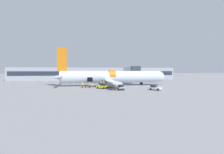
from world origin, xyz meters
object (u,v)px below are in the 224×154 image
baggage_tug_mid (120,88)px  ground_crew_loader_b (82,85)px  ground_crew_loader_a (104,84)px  suitcase_on_tarmac_upright (86,87)px  ground_crew_driver (101,84)px  baggage_tug_lead (155,88)px  ground_crew_helper (83,84)px  baggage_cart_loading (93,85)px  ground_crew_supervisor (89,85)px  baggage_tug_rear (103,86)px  airplane (111,77)px

baggage_tug_mid → ground_crew_loader_b: ground_crew_loader_b is taller
ground_crew_loader_a → suitcase_on_tarmac_upright: bearing=-172.5°
baggage_tug_mid → ground_crew_driver: size_ratio=1.74×
baggage_tug_lead → ground_crew_helper: size_ratio=2.06×
baggage_cart_loading → ground_crew_supervisor: bearing=-113.4°
baggage_tug_rear → baggage_cart_loading: bearing=114.5°
ground_crew_helper → suitcase_on_tarmac_upright: 1.56m
ground_crew_driver → suitcase_on_tarmac_upright: bearing=-177.9°
baggage_tug_rear → ground_crew_loader_b: 6.58m
ground_crew_supervisor → ground_crew_helper: size_ratio=1.06×
airplane → ground_crew_helper: (-9.48, -4.26, -2.06)m
baggage_tug_rear → baggage_tug_mid: bearing=-44.5°
ground_crew_loader_a → ground_crew_loader_b: size_ratio=1.15×
airplane → ground_crew_loader_a: size_ratio=21.19×
suitcase_on_tarmac_upright → baggage_tug_mid: bearing=-42.7°
baggage_tug_mid → ground_crew_loader_a: (-3.23, 8.85, 0.35)m
baggage_tug_mid → ground_crew_helper: ground_crew_helper is taller
suitcase_on_tarmac_upright → ground_crew_driver: bearing=2.1°
airplane → baggage_tug_rear: 10.43m
ground_crew_driver → suitcase_on_tarmac_upright: 4.74m
baggage_tug_lead → ground_crew_helper: bearing=148.5°
baggage_tug_lead → baggage_tug_rear: (-13.02, 6.22, 0.08)m
airplane → baggage_tug_mid: 13.69m
baggage_cart_loading → ground_crew_loader_b: 3.72m
ground_crew_loader_b → baggage_tug_rear: bearing=-31.3°
ground_crew_loader_b → suitcase_on_tarmac_upright: (1.01, 0.59, -0.59)m
airplane → baggage_cart_loading: bearing=-146.8°
ground_crew_loader_a → ground_crew_driver: ground_crew_loader_a is taller
baggage_tug_mid → ground_crew_supervisor: size_ratio=1.81×
suitcase_on_tarmac_upright → ground_crew_helper: bearing=128.7°
ground_crew_driver → ground_crew_helper: 5.67m
suitcase_on_tarmac_upright → baggage_tug_rear: bearing=-41.0°
suitcase_on_tarmac_upright → baggage_tug_lead: bearing=-30.1°
baggage_cart_loading → ground_crew_driver: bearing=-23.2°
baggage_tug_lead → baggage_tug_rear: 14.43m
ground_crew_loader_b → ground_crew_driver: bearing=7.7°
baggage_tug_lead → baggage_tug_rear: bearing=154.5°
baggage_cart_loading → ground_crew_loader_a: (3.34, -0.49, 0.39)m
ground_crew_loader_b → ground_crew_helper: ground_crew_helper is taller
baggage_cart_loading → ground_crew_loader_a: size_ratio=1.90×
baggage_tug_mid → ground_crew_driver: 9.26m
ground_crew_loader_b → suitcase_on_tarmac_upright: ground_crew_loader_b is taller
baggage_tug_lead → ground_crew_driver: (-12.95, 10.40, 0.34)m
baggage_tug_lead → ground_crew_loader_b: 20.99m
baggage_cart_loading → ground_crew_supervisor: size_ratio=2.01×
baggage_cart_loading → suitcase_on_tarmac_upright: size_ratio=5.92×
airplane → baggage_tug_lead: 18.19m
baggage_tug_mid → baggage_cart_loading: 11.42m
baggage_cart_loading → ground_crew_loader_b: size_ratio=2.19×
baggage_tug_rear → ground_crew_loader_b: (-5.62, 3.42, 0.15)m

